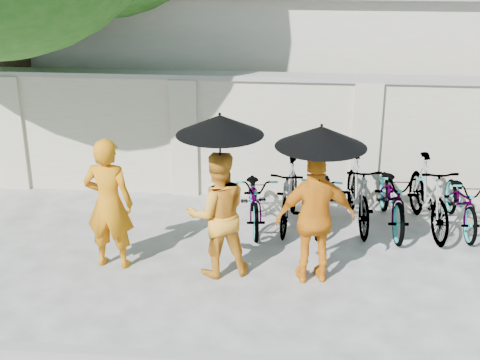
{
  "coord_description": "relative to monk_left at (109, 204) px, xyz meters",
  "views": [
    {
      "loc": [
        0.92,
        -7.51,
        4.35
      ],
      "look_at": [
        0.13,
        0.93,
        1.1
      ],
      "focal_mm": 50.0,
      "sensor_mm": 36.0,
      "label": 1
    }
  ],
  "objects": [
    {
      "name": "bike_4",
      "position": [
        3.92,
        1.62,
        -0.41
      ],
      "size": [
        0.77,
        1.93,
        0.99
      ],
      "primitive_type": "imported",
      "rotation": [
        0.0,
        0.0,
        0.06
      ],
      "color": "gray",
      "rests_on": "ground"
    },
    {
      "name": "bike_3",
      "position": [
        3.4,
        1.63,
        -0.37
      ],
      "size": [
        0.68,
        1.83,
        1.07
      ],
      "primitive_type": "imported",
      "rotation": [
        0.0,
        0.0,
        0.1
      ],
      "color": "gray",
      "rests_on": "ground"
    },
    {
      "name": "bike_1",
      "position": [
        2.35,
        1.53,
        -0.4
      ],
      "size": [
        0.66,
        1.71,
        1.0
      ],
      "primitive_type": "imported",
      "rotation": [
        0.0,
        0.0,
        -0.11
      ],
      "color": "gray",
      "rests_on": "ground"
    },
    {
      "name": "parasol_center",
      "position": [
        1.51,
        -0.16,
        1.17
      ],
      "size": [
        1.09,
        1.09,
        1.24
      ],
      "color": "black",
      "rests_on": "ground"
    },
    {
      "name": "bike_2",
      "position": [
        2.88,
        1.61,
        -0.46
      ],
      "size": [
        0.79,
        1.77,
        0.9
      ],
      "primitive_type": "imported",
      "rotation": [
        0.0,
        0.0,
        -0.12
      ],
      "color": "gray",
      "rests_on": "ground"
    },
    {
      "name": "bike_6",
      "position": [
        4.96,
        1.66,
        -0.46
      ],
      "size": [
        0.67,
        1.7,
        0.88
      ],
      "primitive_type": "imported",
      "rotation": [
        0.0,
        0.0,
        0.05
      ],
      "color": "gray",
      "rests_on": "ground"
    },
    {
      "name": "bike_5",
      "position": [
        4.44,
        1.58,
        -0.35
      ],
      "size": [
        0.77,
        1.9,
        1.11
      ],
      "primitive_type": "imported",
      "rotation": [
        0.0,
        0.0,
        0.14
      ],
      "color": "gray",
      "rests_on": "ground"
    },
    {
      "name": "ground",
      "position": [
        1.56,
        -0.41,
        -0.9
      ],
      "size": [
        80.0,
        80.0,
        0.0
      ],
      "primitive_type": "plane",
      "color": "#B7B5B1"
    },
    {
      "name": "parasol_right",
      "position": [
        2.74,
        -0.23,
        1.08
      ],
      "size": [
        1.11,
        1.11,
        1.12
      ],
      "color": "black",
      "rests_on": "ground"
    },
    {
      "name": "bike_0",
      "position": [
        1.83,
        1.48,
        -0.45
      ],
      "size": [
        0.81,
        1.79,
        0.91
      ],
      "primitive_type": "imported",
      "rotation": [
        0.0,
        0.0,
        0.12
      ],
      "color": "gray",
      "rests_on": "ground"
    },
    {
      "name": "building_behind",
      "position": [
        3.56,
        6.59,
        0.7
      ],
      "size": [
        14.0,
        6.0,
        3.2
      ],
      "primitive_type": "cube",
      "color": "beige",
      "rests_on": "ground"
    },
    {
      "name": "monk_center",
      "position": [
        1.46,
        -0.08,
        -0.06
      ],
      "size": [
        0.99,
        0.87,
        1.7
      ],
      "primitive_type": "imported",
      "rotation": [
        0.0,
        0.0,
        3.46
      ],
      "color": "orange",
      "rests_on": "ground"
    },
    {
      "name": "monk_left",
      "position": [
        0.0,
        0.0,
        0.0
      ],
      "size": [
        0.69,
        0.49,
        1.81
      ],
      "primitive_type": "imported",
      "rotation": [
        0.0,
        0.0,
        3.06
      ],
      "color": "#C7720B",
      "rests_on": "ground"
    },
    {
      "name": "monk_right",
      "position": [
        2.72,
        -0.15,
        -0.03
      ],
      "size": [
        1.08,
        0.62,
        1.74
      ],
      "primitive_type": "imported",
      "rotation": [
        0.0,
        0.0,
        3.34
      ],
      "color": "orange",
      "rests_on": "ground"
    },
    {
      "name": "compound_wall",
      "position": [
        2.56,
        2.79,
        0.1
      ],
      "size": [
        20.0,
        0.3,
        2.0
      ],
      "primitive_type": "cube",
      "color": "beige",
      "rests_on": "ground"
    }
  ]
}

